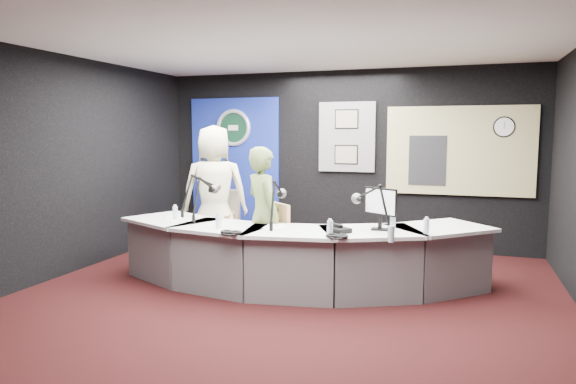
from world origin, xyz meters
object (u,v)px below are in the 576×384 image
(person_woman, at_px, (263,215))
(broadcast_desk, at_px, (293,256))
(armchair_left, at_px, (215,228))
(armchair_right, at_px, (263,246))
(person_man, at_px, (215,192))

(person_woman, bearing_deg, broadcast_desk, -150.10)
(armchair_left, xyz_separation_m, person_woman, (1.13, -0.96, 0.40))
(armchair_right, xyz_separation_m, person_man, (-1.13, 0.96, 0.51))
(broadcast_desk, distance_m, armchair_right, 0.43)
(broadcast_desk, height_order, armchair_right, armchair_right)
(armchair_right, relative_size, person_woman, 0.55)
(person_man, relative_size, person_woman, 1.16)
(broadcast_desk, bearing_deg, person_woman, 168.30)
(armchair_left, xyz_separation_m, person_man, (0.00, 0.00, 0.54))
(broadcast_desk, relative_size, person_woman, 2.72)
(broadcast_desk, height_order, armchair_left, armchair_left)
(person_woman, bearing_deg, person_man, 1.42)
(broadcast_desk, height_order, person_woman, person_woman)
(armchair_right, distance_m, person_woman, 0.38)
(broadcast_desk, xyz_separation_m, armchair_right, (-0.41, 0.09, 0.08))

